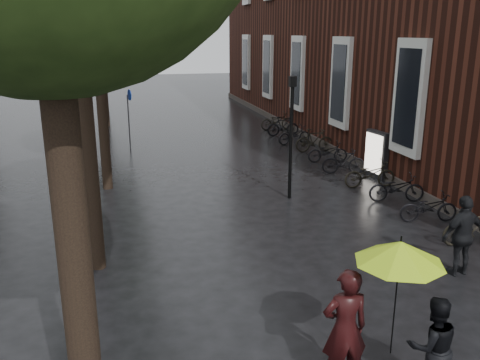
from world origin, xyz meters
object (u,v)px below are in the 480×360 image
object	(u,v)px
person_burgundy	(345,329)
person_black	(432,346)
pedestrian_walking	(463,236)
lamp_post	(291,126)
ad_lightbox	(376,154)
parked_bicycles	(332,153)

from	to	relation	value
person_burgundy	person_black	distance (m)	1.23
pedestrian_walking	lamp_post	world-z (taller)	lamp_post
pedestrian_walking	lamp_post	distance (m)	6.20
person_black	ad_lightbox	distance (m)	11.42
parked_bicycles	lamp_post	size ratio (longest dim) A/B	4.38
pedestrian_walking	ad_lightbox	world-z (taller)	pedestrian_walking
pedestrian_walking	ad_lightbox	xyz separation A→B (m)	(1.95, 7.26, -0.04)
pedestrian_walking	parked_bicycles	world-z (taller)	pedestrian_walking
ad_lightbox	person_black	bearing A→B (deg)	-121.72
person_burgundy	parked_bicycles	xyz separation A→B (m)	(5.16, 11.98, -0.47)
person_black	parked_bicycles	bearing A→B (deg)	-97.76
person_black	lamp_post	xyz separation A→B (m)	(1.03, 8.89, 1.52)
pedestrian_walking	person_burgundy	bearing A→B (deg)	28.47
person_burgundy	pedestrian_walking	world-z (taller)	person_burgundy
person_black	lamp_post	distance (m)	9.07
person_burgundy	lamp_post	world-z (taller)	lamp_post
person_burgundy	parked_bicycles	size ratio (longest dim) A/B	0.11
ad_lightbox	lamp_post	world-z (taller)	lamp_post
person_burgundy	pedestrian_walking	bearing A→B (deg)	-142.96
person_black	lamp_post	size ratio (longest dim) A/B	0.40
person_burgundy	ad_lightbox	world-z (taller)	person_burgundy
person_black	parked_bicycles	size ratio (longest dim) A/B	0.09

